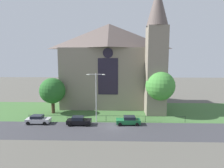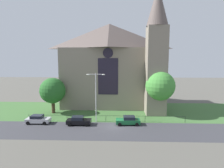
% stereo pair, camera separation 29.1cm
% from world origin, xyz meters
% --- Properties ---
extents(ground, '(160.00, 160.00, 0.00)m').
position_xyz_m(ground, '(0.00, 10.00, 0.00)').
color(ground, '#56544C').
extents(road_asphalt, '(120.00, 8.00, 0.01)m').
position_xyz_m(road_asphalt, '(0.00, -2.00, 0.00)').
color(road_asphalt, '#38383D').
rests_on(road_asphalt, ground).
extents(grass_verge, '(120.00, 20.00, 0.01)m').
position_xyz_m(grass_verge, '(0.00, 8.00, 0.00)').
color(grass_verge, '#3D6633').
rests_on(grass_verge, ground).
extents(church_building, '(23.20, 16.20, 26.00)m').
position_xyz_m(church_building, '(-0.79, 15.40, 10.27)').
color(church_building, gray).
rests_on(church_building, ground).
extents(iron_railing, '(29.04, 0.07, 1.13)m').
position_xyz_m(iron_railing, '(-1.56, 2.50, 0.97)').
color(iron_railing, black).
rests_on(iron_railing, ground).
extents(tree_left_near, '(5.40, 5.40, 7.57)m').
position_xyz_m(tree_left_near, '(-13.22, 7.81, 4.84)').
color(tree_left_near, '#423021').
rests_on(tree_left_near, ground).
extents(tree_right_near, '(5.92, 5.92, 9.08)m').
position_xyz_m(tree_right_near, '(9.13, 6.73, 6.10)').
color(tree_right_near, '#423021').
rests_on(tree_right_near, ground).
extents(streetlamp_near, '(3.37, 0.26, 8.97)m').
position_xyz_m(streetlamp_near, '(-3.36, 2.40, 5.64)').
color(streetlamp_near, '#B2B2B7').
rests_on(streetlamp_near, ground).
extents(parked_car_silver, '(4.21, 2.04, 1.51)m').
position_xyz_m(parked_car_silver, '(-13.67, 1.04, 0.74)').
color(parked_car_silver, '#B7B7BC').
rests_on(parked_car_silver, ground).
extents(parked_car_black, '(4.21, 2.05, 1.51)m').
position_xyz_m(parked_car_black, '(-6.22, 0.55, 0.74)').
color(parked_car_black, black).
rests_on(parked_car_black, ground).
extents(parked_car_green, '(4.26, 2.13, 1.51)m').
position_xyz_m(parked_car_green, '(2.48, 0.98, 0.74)').
color(parked_car_green, '#196033').
rests_on(parked_car_green, ground).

